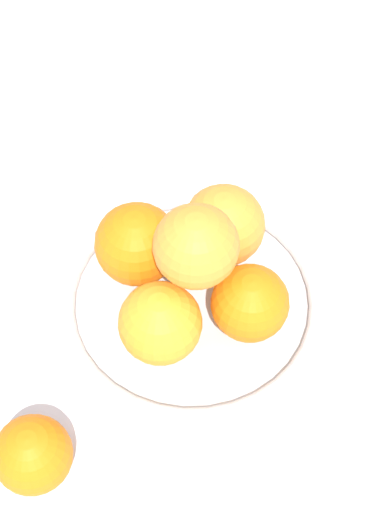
% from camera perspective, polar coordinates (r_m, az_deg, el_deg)
% --- Properties ---
extents(ground_plane, '(4.00, 4.00, 0.00)m').
position_cam_1_polar(ground_plane, '(0.86, 0.00, -3.64)').
color(ground_plane, silver).
extents(fruit_bowl, '(0.26, 0.26, 0.03)m').
position_cam_1_polar(fruit_bowl, '(0.85, 0.00, -3.17)').
color(fruit_bowl, silver).
rests_on(fruit_bowl, ground_plane).
extents(orange_pile, '(0.20, 0.20, 0.14)m').
position_cam_1_polar(orange_pile, '(0.80, -0.08, -0.57)').
color(orange_pile, orange).
rests_on(orange_pile, fruit_bowl).
extents(stray_orange, '(0.07, 0.07, 0.07)m').
position_cam_1_polar(stray_orange, '(0.77, -10.57, -12.89)').
color(stray_orange, orange).
rests_on(stray_orange, ground_plane).
extents(napkin_folded, '(0.18, 0.18, 0.01)m').
position_cam_1_polar(napkin_folded, '(1.04, -7.28, 10.43)').
color(napkin_folded, silver).
rests_on(napkin_folded, ground_plane).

